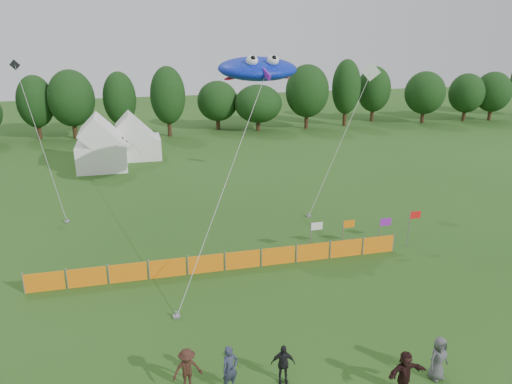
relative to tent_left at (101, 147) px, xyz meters
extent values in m
plane|color=#234C16|center=(8.13, -31.20, -1.98)|extent=(160.00, 160.00, 0.00)
cylinder|color=#382314|center=(-7.60, 15.01, -0.79)|extent=(0.50, 0.50, 2.38)
ellipsoid|color=black|center=(-7.60, 15.01, 2.32)|extent=(4.09, 4.09, 5.35)
cylinder|color=#382314|center=(-3.62, 14.19, -0.69)|extent=(0.50, 0.50, 2.57)
ellipsoid|color=black|center=(-3.62, 14.19, 2.67)|extent=(5.20, 5.20, 5.79)
cylinder|color=#382314|center=(1.69, 14.12, -0.75)|extent=(0.50, 0.50, 2.46)
ellipsoid|color=black|center=(1.69, 14.12, 2.47)|extent=(3.78, 3.78, 5.55)
cylinder|color=#382314|center=(7.14, 12.72, -0.65)|extent=(0.50, 0.50, 2.66)
ellipsoid|color=black|center=(7.14, 12.72, 2.83)|extent=(4.05, 4.05, 5.99)
cylinder|color=#382314|center=(13.41, 15.33, -0.99)|extent=(0.50, 0.50, 1.98)
ellipsoid|color=black|center=(13.41, 15.33, 1.60)|extent=(5.06, 5.06, 4.46)
cylinder|color=#382314|center=(18.12, 13.36, -1.05)|extent=(0.50, 0.50, 1.86)
ellipsoid|color=black|center=(18.12, 13.36, 1.38)|extent=(5.86, 5.86, 4.18)
cylinder|color=#382314|center=(24.41, 13.18, -0.67)|extent=(0.50, 0.50, 2.62)
ellipsoid|color=black|center=(24.41, 13.18, 2.75)|extent=(5.41, 5.41, 5.89)
cylinder|color=#382314|center=(29.91, 13.79, -0.59)|extent=(0.50, 0.50, 2.78)
ellipsoid|color=black|center=(29.91, 13.79, 3.04)|extent=(3.67, 3.67, 6.26)
cylinder|color=#382314|center=(34.80, 15.68, -0.77)|extent=(0.50, 0.50, 2.42)
ellipsoid|color=black|center=(34.80, 15.68, 2.39)|extent=(4.46, 4.46, 5.44)
cylinder|color=#382314|center=(40.82, 12.93, -0.86)|extent=(0.50, 0.50, 2.24)
ellipsoid|color=black|center=(40.82, 12.93, 2.06)|extent=(5.26, 5.26, 5.03)
cylinder|color=#382314|center=(47.22, 12.95, -0.93)|extent=(0.50, 0.50, 2.10)
ellipsoid|color=black|center=(47.22, 12.95, 1.82)|extent=(4.74, 4.74, 4.73)
cylinder|color=#382314|center=(50.98, 12.49, -0.90)|extent=(0.50, 0.50, 2.16)
ellipsoid|color=black|center=(50.98, 12.49, 1.93)|extent=(4.88, 4.88, 4.87)
cube|color=white|center=(0.00, 0.00, -0.78)|extent=(4.35, 4.35, 2.39)
cube|color=white|center=(3.08, 3.21, -0.94)|extent=(4.70, 3.76, 2.07)
cube|color=orange|center=(-1.95, -22.56, -1.48)|extent=(1.90, 0.06, 1.00)
cube|color=orange|center=(0.05, -22.56, -1.48)|extent=(1.90, 0.06, 1.00)
cube|color=orange|center=(2.05, -22.56, -1.48)|extent=(1.90, 0.06, 1.00)
cube|color=orange|center=(4.05, -22.56, -1.48)|extent=(1.90, 0.06, 1.00)
cube|color=orange|center=(6.05, -22.56, -1.48)|extent=(1.90, 0.06, 1.00)
cube|color=orange|center=(8.05, -22.56, -1.48)|extent=(1.90, 0.06, 1.00)
cube|color=orange|center=(10.05, -22.56, -1.48)|extent=(1.90, 0.06, 1.00)
cube|color=orange|center=(12.05, -22.56, -1.48)|extent=(1.90, 0.06, 1.00)
cube|color=orange|center=(14.05, -22.56, -1.48)|extent=(1.90, 0.06, 1.00)
cube|color=orange|center=(16.05, -22.56, -1.48)|extent=(1.90, 0.06, 1.00)
cylinder|color=gray|center=(12.13, -21.93, -0.99)|extent=(0.06, 0.06, 1.98)
cube|color=white|center=(12.48, -21.93, -0.22)|extent=(0.70, 0.02, 0.45)
cylinder|color=gray|center=(14.13, -21.86, -1.03)|extent=(0.06, 0.06, 1.89)
cube|color=orange|center=(14.48, -21.86, -0.31)|extent=(0.70, 0.02, 0.45)
cylinder|color=gray|center=(16.13, -22.42, -0.96)|extent=(0.06, 0.06, 2.03)
cube|color=purple|center=(16.48, -22.42, -0.17)|extent=(0.70, 0.02, 0.45)
cylinder|color=gray|center=(18.13, -22.22, -0.88)|extent=(0.06, 0.06, 2.20)
cube|color=red|center=(18.48, -22.22, 0.00)|extent=(0.70, 0.02, 0.45)
imported|color=#2B2F48|center=(5.54, -31.68, -1.10)|extent=(0.75, 0.62, 1.75)
imported|color=#371E16|center=(4.06, -31.31, -1.15)|extent=(1.14, 0.73, 1.66)
imported|color=black|center=(7.49, -31.74, -1.21)|extent=(0.95, 0.54, 1.53)
imported|color=#48484C|center=(13.09, -32.97, -1.12)|extent=(0.96, 0.75, 1.72)
imported|color=black|center=(11.52, -33.32, -1.15)|extent=(1.57, 0.65, 1.65)
ellipsoid|color=#0F29DA|center=(10.77, -15.21, 7.93)|extent=(5.97, 5.01, 1.83)
sphere|color=white|center=(10.12, -16.34, 8.50)|extent=(0.73, 0.73, 0.73)
sphere|color=white|center=(11.43, -16.34, 8.50)|extent=(0.73, 0.73, 0.73)
ellipsoid|color=red|center=(9.37, -15.04, 7.45)|extent=(1.54, 0.67, 0.24)
ellipsoid|color=red|center=(12.17, -15.04, 7.45)|extent=(1.54, 0.67, 0.24)
cube|color=purple|center=(10.77, -17.22, 7.76)|extent=(0.37, 0.96, 0.70)
cylinder|color=#A5A5A5|center=(7.44, -21.73, 2.83)|extent=(6.70, 9.62, 9.63)
cube|color=gray|center=(4.11, -26.53, -1.93)|extent=(0.30, 0.30, 0.10)
cube|color=white|center=(19.96, -12.46, 7.30)|extent=(1.38, 0.38, 1.38)
cylinder|color=#A5A5A5|center=(17.04, -14.33, 2.66)|extent=(5.86, 3.78, 9.30)
cube|color=gray|center=(14.13, -16.20, -1.93)|extent=(0.30, 0.30, 0.10)
cube|color=black|center=(-4.98, -6.41, 7.82)|extent=(0.79, 0.23, 0.79)
cylinder|color=#A5A5A5|center=(-3.43, -9.80, 2.92)|extent=(3.15, 6.82, 9.82)
cube|color=gray|center=(-1.87, -13.20, -1.93)|extent=(0.30, 0.30, 0.10)
camera|label=1|loc=(2.82, -46.29, 10.49)|focal=35.00mm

